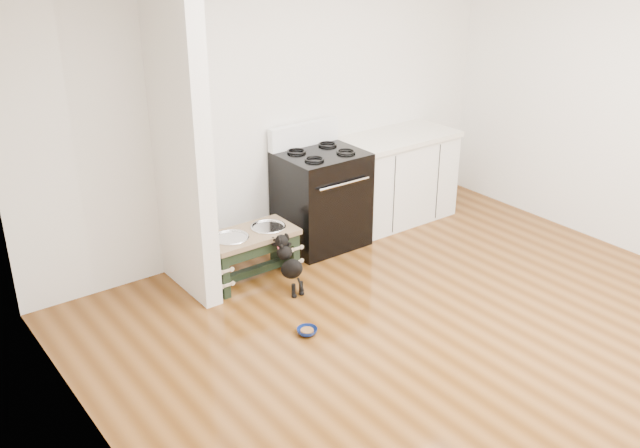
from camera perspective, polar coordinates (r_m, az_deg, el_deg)
The scene contains 8 objects.
ground at distance 5.43m, azimuth 11.82°, elevation -10.01°, with size 5.00×5.00×0.00m, color #4F2C0E.
room_shell at distance 4.74m, azimuth 13.46°, elevation 6.52°, with size 5.00×5.00×5.00m.
partition_wall at distance 5.74m, azimuth -11.14°, elevation 6.90°, with size 0.15×0.80×2.70m, color silver.
oven_range at distance 6.77m, azimuth 0.07°, elevation 2.16°, with size 0.76×0.69×1.14m.
cabinet_run at distance 7.38m, azimuth 6.12°, elevation 3.70°, with size 1.24×0.64×0.91m.
dog_feeder at distance 6.19m, azimuth -5.54°, elevation -1.78°, with size 0.80×0.43×0.46m.
puppy at distance 5.99m, azimuth -2.51°, elevation -3.06°, with size 0.14×0.41×0.49m.
floor_bowl at distance 5.51m, azimuth -1.04°, elevation -8.58°, with size 0.19×0.19×0.05m.
Camera 1 is at (-3.51, -2.88, 2.98)m, focal length 40.00 mm.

